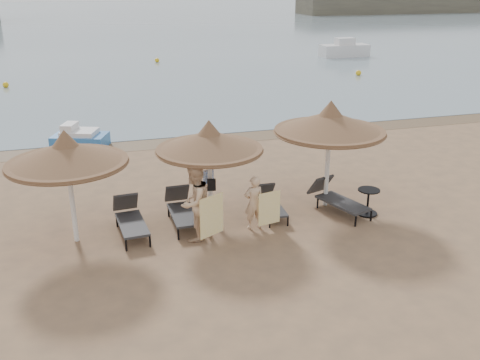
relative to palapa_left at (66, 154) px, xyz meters
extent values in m
plane|color=#8A6546|center=(3.68, -1.46, -2.33)|extent=(160.00, 160.00, 0.00)
cube|color=slate|center=(3.68, 78.54, -2.31)|extent=(200.00, 140.00, 0.03)
cube|color=brown|center=(3.68, 7.94, -2.32)|extent=(200.00, 1.60, 0.01)
cube|color=brown|center=(58.68, 78.54, -0.83)|extent=(40.00, 8.00, 3.00)
cube|color=silver|center=(21.68, 28.54, -1.83)|extent=(4.00, 1.60, 1.00)
cube|color=silver|center=(21.68, 28.54, -1.08)|extent=(1.50, 1.00, 0.60)
cylinder|color=silver|center=(0.00, 0.00, -1.26)|extent=(0.12, 0.12, 2.14)
cone|color=brown|center=(0.00, 0.00, 0.03)|extent=(2.95, 2.95, 0.56)
cone|color=brown|center=(0.00, 0.00, 0.37)|extent=(0.71, 0.71, 0.46)
cylinder|color=brown|center=(0.00, 0.00, -0.23)|extent=(2.89, 2.89, 0.10)
cylinder|color=silver|center=(3.57, 0.26, -1.29)|extent=(0.12, 0.12, 2.08)
cone|color=brown|center=(3.57, 0.26, -0.03)|extent=(2.87, 2.87, 0.54)
cone|color=brown|center=(3.57, 0.26, 0.29)|extent=(0.69, 0.69, 0.45)
cylinder|color=brown|center=(3.57, 0.26, -0.29)|extent=(2.81, 2.81, 0.10)
cylinder|color=silver|center=(7.05, 0.34, -1.18)|extent=(0.13, 0.13, 2.29)
cone|color=brown|center=(7.05, 0.34, 0.20)|extent=(3.16, 3.16, 0.60)
cone|color=brown|center=(7.05, 0.34, 0.56)|extent=(0.76, 0.76, 0.49)
cylinder|color=brown|center=(7.05, 0.34, -0.09)|extent=(3.09, 3.09, 0.11)
cylinder|color=black|center=(1.17, -0.92, -2.18)|extent=(0.05, 0.05, 0.29)
cylinder|color=black|center=(1.76, -0.87, -2.18)|extent=(0.05, 0.05, 0.29)
cylinder|color=black|center=(1.05, 0.55, -2.18)|extent=(0.05, 0.05, 0.29)
cylinder|color=black|center=(1.64, 0.59, -2.18)|extent=(0.05, 0.05, 0.29)
cube|color=black|center=(1.40, -0.11, -2.00)|extent=(0.77, 1.63, 0.06)
cube|color=black|center=(1.33, 0.81, -1.75)|extent=(0.69, 0.49, 0.60)
cylinder|color=black|center=(2.50, -0.69, -2.18)|extent=(0.05, 0.05, 0.30)
cylinder|color=black|center=(3.10, -0.68, -2.18)|extent=(0.05, 0.05, 0.30)
cylinder|color=black|center=(2.49, 0.80, -2.18)|extent=(0.05, 0.05, 0.30)
cylinder|color=black|center=(3.08, 0.80, -2.18)|extent=(0.05, 0.05, 0.30)
cube|color=black|center=(2.79, 0.11, -2.00)|extent=(0.67, 1.60, 0.06)
cube|color=black|center=(2.78, 1.04, -1.75)|extent=(0.66, 0.45, 0.60)
cylinder|color=black|center=(4.97, -0.67, -2.20)|extent=(0.05, 0.05, 0.25)
cylinder|color=black|center=(5.48, -0.69, -2.20)|extent=(0.05, 0.05, 0.25)
cylinder|color=black|center=(5.04, 0.59, -2.20)|extent=(0.05, 0.05, 0.25)
cylinder|color=black|center=(5.54, 0.57, -2.20)|extent=(0.05, 0.05, 0.25)
cube|color=black|center=(5.26, -0.01, -2.05)|extent=(0.63, 1.38, 0.05)
cube|color=black|center=(5.30, 0.79, -1.83)|extent=(0.58, 0.41, 0.51)
cylinder|color=black|center=(7.22, -1.23, -2.18)|extent=(0.05, 0.05, 0.30)
cylinder|color=black|center=(7.79, -1.04, -2.18)|extent=(0.05, 0.05, 0.30)
cylinder|color=black|center=(6.74, 0.19, -2.18)|extent=(0.05, 0.05, 0.30)
cylinder|color=black|center=(7.31, 0.38, -2.18)|extent=(0.05, 0.05, 0.30)
cube|color=black|center=(7.25, -0.37, -2.00)|extent=(1.14, 1.73, 0.06)
cube|color=black|center=(6.95, 0.52, -1.74)|extent=(0.77, 0.64, 0.61)
cylinder|color=black|center=(7.92, -0.59, -2.31)|extent=(0.58, 0.58, 0.04)
cylinder|color=black|center=(7.92, -0.59, -1.96)|extent=(0.06, 0.06, 0.70)
cylinder|color=black|center=(7.92, -0.59, -1.60)|extent=(0.62, 0.62, 0.03)
imported|color=beige|center=(2.95, -0.73, -1.16)|extent=(1.26, 1.24, 2.34)
imported|color=beige|center=(4.56, -0.54, -1.48)|extent=(0.81, 0.55, 1.70)
cube|color=yellow|center=(3.30, -1.08, -1.58)|extent=(0.69, 0.39, 1.08)
cube|color=yellow|center=(4.91, -0.79, -1.69)|extent=(0.65, 0.16, 0.92)
cube|color=white|center=(3.57, 0.44, -1.11)|extent=(0.31, 0.19, 0.37)
cube|color=black|center=(3.57, 0.10, -1.22)|extent=(0.24, 0.12, 0.33)
cube|color=#2A6AB5|center=(0.18, 8.28, -2.07)|extent=(2.34, 1.85, 0.51)
cube|color=silver|center=(0.18, 8.28, -1.75)|extent=(1.58, 1.41, 0.23)
cube|color=silver|center=(-0.17, 8.40, -1.54)|extent=(0.73, 0.95, 0.33)
sphere|color=yellow|center=(-4.07, 22.05, -2.15)|extent=(0.36, 0.36, 0.36)
sphere|color=yellow|center=(6.15, 29.74, -2.15)|extent=(0.35, 0.35, 0.35)
sphere|color=yellow|center=(18.47, 19.91, -2.14)|extent=(0.38, 0.38, 0.38)
camera|label=1|loc=(0.62, -12.87, 3.98)|focal=40.00mm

